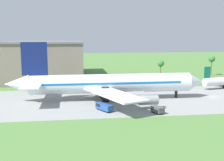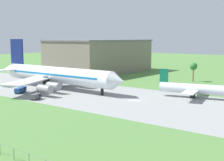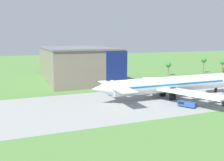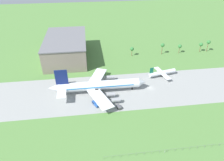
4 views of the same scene
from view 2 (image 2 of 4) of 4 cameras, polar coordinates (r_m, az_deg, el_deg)
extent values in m
plane|color=#517F3D|center=(103.28, 4.04, -3.61)|extent=(600.00, 600.00, 0.00)
cube|color=gray|center=(103.28, 4.04, -3.60)|extent=(320.00, 44.00, 0.02)
cylinder|color=silver|center=(126.62, -10.01, 1.02)|extent=(55.23, 6.46, 6.46)
cone|color=silver|center=(106.60, 1.11, -0.11)|extent=(5.17, 6.33, 6.33)
cone|color=silver|center=(151.22, -18.21, 2.01)|extent=(8.07, 6.14, 6.14)
cube|color=#146BB7|center=(126.56, -10.01, 1.23)|extent=(46.95, 6.59, 0.65)
cube|color=navy|center=(145.80, -17.00, 5.11)|extent=(8.40, 0.50, 10.98)
cube|color=silver|center=(146.58, -16.95, 2.08)|extent=(5.81, 25.84, 0.30)
cube|color=silver|center=(119.69, -14.93, -0.06)|extent=(17.32, 26.74, 0.44)
cube|color=silver|center=(136.64, -6.50, 1.09)|extent=(17.32, 26.74, 0.44)
cylinder|color=gray|center=(117.11, -10.61, -1.01)|extent=(5.81, 2.91, 2.91)
cylinder|color=gray|center=(110.96, -12.17, -1.53)|extent=(5.81, 2.91, 2.91)
cylinder|color=gray|center=(127.91, -5.46, -0.18)|extent=(5.81, 2.91, 2.91)
cylinder|color=gray|center=(131.01, -2.71, 0.03)|extent=(5.81, 2.91, 2.91)
cube|color=black|center=(111.30, -1.81, -1.44)|extent=(0.70, 0.90, 5.08)
cube|color=black|center=(126.72, -12.00, -0.48)|extent=(2.40, 1.20, 5.08)
cube|color=black|center=(131.42, -9.66, -0.13)|extent=(2.40, 1.20, 5.08)
cylinder|color=silver|center=(109.67, 14.57, -1.47)|extent=(22.88, 8.05, 3.38)
cube|color=#0F6647|center=(111.38, 9.48, 0.92)|extent=(3.02, 0.87, 4.73)
cube|color=silver|center=(109.72, 14.56, -1.65)|extent=(8.24, 20.81, 0.24)
cube|color=black|center=(109.93, 14.54, -2.30)|extent=(1.81, 3.22, 3.21)
cube|color=black|center=(107.14, -13.79, -3.29)|extent=(2.89, 3.96, 0.40)
cube|color=#4C4C51|center=(106.96, -13.80, -2.78)|extent=(3.29, 4.62, 1.55)
cube|color=black|center=(107.89, -13.49, -2.56)|extent=(2.41, 2.06, 0.90)
cube|color=black|center=(121.56, -16.37, -2.09)|extent=(4.23, 5.69, 0.40)
cube|color=#234C99|center=(121.39, -16.39, -1.62)|extent=(4.88, 6.63, 1.64)
cube|color=black|center=(122.95, -16.05, -1.37)|extent=(2.88, 2.97, 0.90)
cylinder|color=slate|center=(59.12, -19.80, -11.72)|extent=(0.10, 0.10, 2.10)
cylinder|color=slate|center=(55.98, -17.50, -12.73)|extent=(0.10, 0.10, 2.10)
cylinder|color=slate|center=(52.95, -14.92, -13.83)|extent=(0.10, 0.10, 2.10)
cube|color=slate|center=(187.88, -2.19, 4.38)|extent=(36.00, 60.00, 18.63)
cube|color=slate|center=(187.56, -2.21, 7.35)|extent=(36.72, 61.20, 0.80)
cylinder|color=brown|center=(152.01, 14.62, 1.07)|extent=(0.56, 0.56, 6.62)
sphere|color=#337538|center=(151.62, 14.67, 2.54)|extent=(3.60, 3.60, 3.60)
camera|label=1|loc=(105.92, -58.01, 4.71)|focal=45.00mm
camera|label=3|loc=(154.24, -53.23, 6.22)|focal=40.00mm
camera|label=4|loc=(122.51, -74.69, 34.52)|focal=32.00mm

